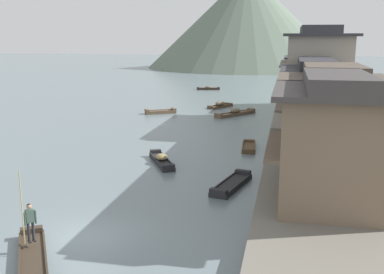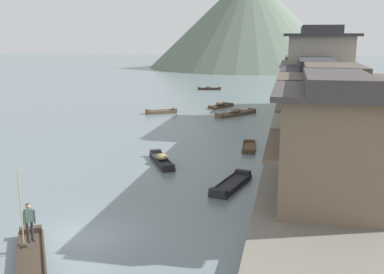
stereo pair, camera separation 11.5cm
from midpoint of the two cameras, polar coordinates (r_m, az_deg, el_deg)
ground_plane at (r=20.95m, az=-13.70°, el=-12.06°), size 400.00×400.00×0.00m
riverbank_right at (r=48.40m, az=20.82°, el=1.85°), size 18.00×110.00×0.76m
boat_foreground_poled at (r=19.22m, az=-19.33°, el=-14.24°), size 3.65×5.03×0.48m
boatman_person at (r=19.62m, az=-19.70°, el=-9.46°), size 0.40×0.50×3.04m
boat_moored_nearest at (r=35.93m, az=6.97°, el=-1.26°), size 1.25×3.53×0.37m
boat_moored_second at (r=26.79m, az=4.80°, el=-5.90°), size 2.05×4.45×0.49m
boat_moored_third at (r=31.60m, az=-3.89°, el=-2.89°), size 2.84×4.28×0.69m
boat_moored_far at (r=52.25m, az=-3.99°, el=3.14°), size 3.53×2.68×0.54m
boat_midriver_drifting at (r=75.51m, az=1.98°, el=6.05°), size 3.82×1.61×0.64m
boat_midriver_upstream at (r=51.10m, az=5.34°, el=2.98°), size 4.14×5.22×0.77m
boat_upstream_distant at (r=56.71m, az=3.46°, el=3.98°), size 2.85×3.75×0.76m
house_waterfront_nearest at (r=22.75m, az=16.99°, el=-0.32°), size 5.97×7.45×6.14m
house_waterfront_second at (r=29.20m, az=16.72°, el=2.43°), size 6.77×6.29×6.14m
house_waterfront_tall at (r=36.57m, az=14.84°, el=4.44°), size 5.52×8.16×6.14m
house_waterfront_narrow at (r=44.00m, az=15.25°, el=7.40°), size 6.69×6.85×8.74m
house_waterfront_far at (r=50.50m, az=14.95°, el=8.02°), size 6.84×5.73×8.74m
house_waterfront_end at (r=57.77m, az=13.72°, el=7.27°), size 5.18×7.82×6.14m
hill_far_west at (r=132.00m, az=6.80°, el=14.22°), size 54.95×54.95×25.95m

